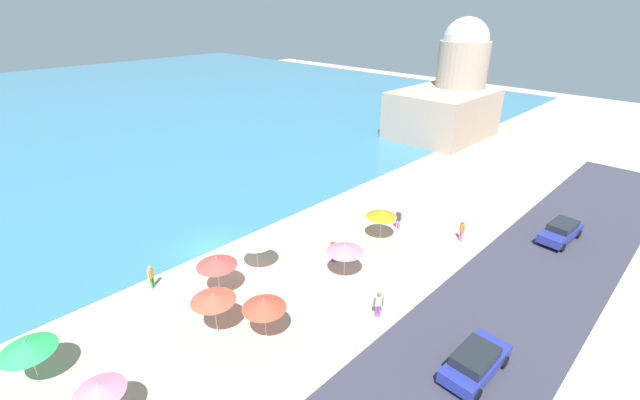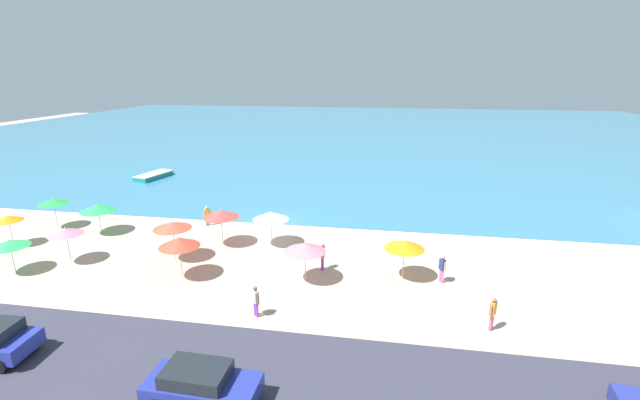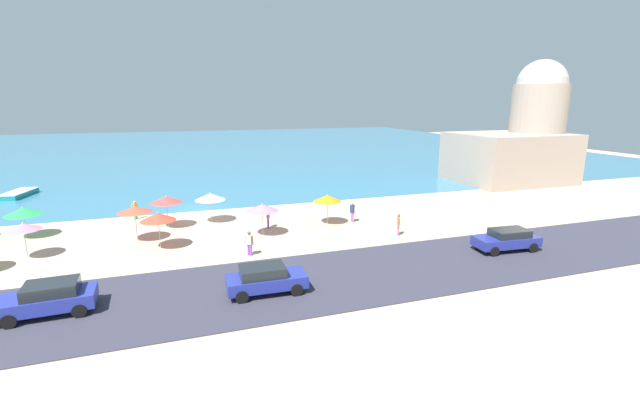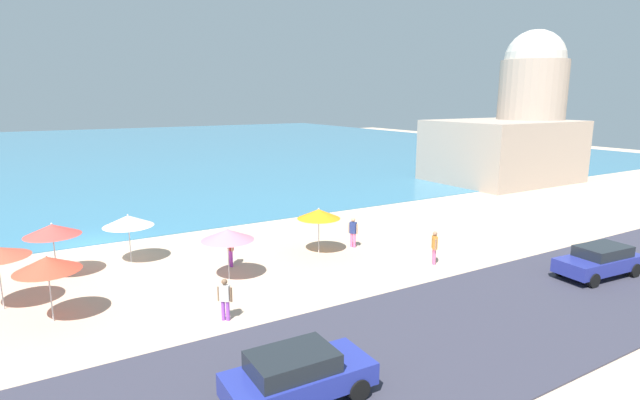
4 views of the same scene
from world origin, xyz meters
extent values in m
plane|color=#C9AB8F|center=(0.00, 0.00, 0.00)|extent=(160.00, 160.00, 0.00)
cube|color=teal|center=(0.00, 55.00, 0.03)|extent=(150.00, 110.00, 0.05)
cylinder|color=#B2B2B7|center=(-2.59, -9.64, 1.01)|extent=(0.05, 0.05, 2.01)
cone|color=#EA452E|center=(-2.59, -9.64, 2.23)|extent=(2.32, 2.32, 0.54)
sphere|color=silver|center=(-2.59, -9.64, 2.53)|extent=(0.08, 0.08, 0.08)
cylinder|color=#B2B2B7|center=(4.57, -8.89, 0.95)|extent=(0.05, 0.05, 1.90)
cone|color=pink|center=(4.57, -8.89, 2.10)|extent=(2.38, 2.38, 0.50)
sphere|color=silver|center=(4.57, -8.89, 2.38)|extent=(0.08, 0.08, 0.08)
cylinder|color=#B2B2B7|center=(-2.13, -4.61, 1.03)|extent=(0.05, 0.05, 2.07)
cone|color=#E7453E|center=(-2.13, -4.61, 2.27)|extent=(2.43, 2.43, 0.51)
sphere|color=silver|center=(-2.13, -4.61, 2.56)|extent=(0.08, 0.08, 0.08)
cylinder|color=#B2B2B7|center=(1.22, -4.07, 0.96)|extent=(0.05, 0.05, 1.92)
cone|color=white|center=(1.22, -4.07, 2.14)|extent=(2.44, 2.44, 0.54)
sphere|color=silver|center=(1.22, -4.07, 2.44)|extent=(0.08, 0.08, 0.08)
cylinder|color=#B2B2B7|center=(-4.18, -7.42, 1.09)|extent=(0.05, 0.05, 2.17)
cylinder|color=#B2B2B7|center=(10.07, -7.67, 0.97)|extent=(0.05, 0.05, 1.94)
cone|color=orange|center=(10.07, -7.67, 2.14)|extent=(2.27, 2.27, 0.50)
sphere|color=silver|center=(10.07, -7.67, 2.42)|extent=(0.08, 0.08, 0.08)
cylinder|color=purple|center=(2.97, -12.93, 0.39)|extent=(0.14, 0.14, 0.77)
cylinder|color=purple|center=(2.84, -12.81, 0.39)|extent=(0.14, 0.14, 0.77)
cube|color=silver|center=(2.90, -12.87, 1.08)|extent=(0.42, 0.40, 0.61)
sphere|color=brown|center=(2.90, -12.87, 1.51)|extent=(0.22, 0.22, 0.22)
cylinder|color=brown|center=(3.08, -13.03, 1.03)|extent=(0.09, 0.09, 0.55)
cylinder|color=brown|center=(2.72, -12.72, 1.03)|extent=(0.09, 0.09, 0.55)
cylinder|color=purple|center=(5.29, -7.36, 0.42)|extent=(0.14, 0.14, 0.84)
cylinder|color=purple|center=(5.30, -7.18, 0.42)|extent=(0.14, 0.14, 0.84)
cube|color=#BC3B40|center=(5.29, -7.27, 1.18)|extent=(0.24, 0.37, 0.67)
sphere|color=tan|center=(5.29, -7.27, 1.64)|extent=(0.22, 0.22, 0.22)
cylinder|color=tan|center=(5.28, -7.51, 1.13)|extent=(0.09, 0.09, 0.60)
cylinder|color=tan|center=(5.31, -7.03, 1.13)|extent=(0.09, 0.09, 0.60)
cylinder|color=#E36193|center=(14.08, -12.11, 0.40)|extent=(0.14, 0.14, 0.81)
cylinder|color=#E36193|center=(13.98, -12.26, 0.40)|extent=(0.14, 0.14, 0.81)
cube|color=orange|center=(14.03, -12.18, 1.12)|extent=(0.38, 0.42, 0.64)
sphere|color=#A07155|center=(14.03, -12.18, 1.57)|extent=(0.22, 0.22, 0.22)
cylinder|color=#A07155|center=(14.15, -11.98, 1.07)|extent=(0.09, 0.09, 0.57)
cylinder|color=#A07155|center=(13.90, -12.39, 1.07)|extent=(0.09, 0.09, 0.57)
cylinder|color=pink|center=(12.18, -7.68, 0.40)|extent=(0.14, 0.14, 0.80)
cylinder|color=pink|center=(12.27, -7.84, 0.40)|extent=(0.14, 0.14, 0.80)
cube|color=navy|center=(12.22, -7.76, 1.12)|extent=(0.37, 0.42, 0.63)
sphere|color=tan|center=(12.22, -7.76, 1.56)|extent=(0.22, 0.22, 0.22)
cylinder|color=tan|center=(12.11, -7.55, 1.07)|extent=(0.09, 0.09, 0.57)
cylinder|color=tan|center=(12.34, -7.97, 1.07)|extent=(0.09, 0.09, 0.57)
cube|color=navy|center=(2.80, -18.74, 0.69)|extent=(4.10, 1.84, 0.63)
cube|color=#1E2328|center=(2.60, -18.73, 1.26)|extent=(2.31, 1.59, 0.51)
cylinder|color=black|center=(4.20, -17.96, 0.38)|extent=(0.65, 0.24, 0.64)
cylinder|color=black|center=(4.16, -19.59, 0.38)|extent=(0.65, 0.24, 0.64)
cylinder|color=black|center=(1.44, -17.88, 0.38)|extent=(0.65, 0.24, 0.64)
cube|color=navy|center=(19.14, -17.46, 0.69)|extent=(4.37, 2.04, 0.62)
cube|color=#1E2328|center=(19.35, -17.48, 1.24)|extent=(2.49, 1.69, 0.48)
cylinder|color=black|center=(17.63, -18.15, 0.38)|extent=(0.66, 0.27, 0.64)
cylinder|color=black|center=(17.76, -16.54, 0.38)|extent=(0.66, 0.27, 0.64)
cylinder|color=black|center=(20.51, -18.38, 0.38)|extent=(0.66, 0.27, 0.64)
cylinder|color=black|center=(20.64, -16.77, 0.38)|extent=(0.66, 0.27, 0.64)
cube|color=tan|center=(37.57, 3.12, 2.96)|extent=(13.02, 10.20, 5.92)
cylinder|color=tan|center=(41.48, 3.12, 5.85)|extent=(6.48, 6.48, 11.70)
sphere|color=#BDB6AA|center=(41.48, 3.12, 11.70)|extent=(5.84, 5.84, 5.84)
camera|label=1|loc=(-13.23, -23.97, 16.32)|focal=24.00mm
camera|label=2|loc=(9.05, -30.56, 11.59)|focal=24.00mm
camera|label=3|loc=(-1.15, -39.02, 9.72)|focal=24.00mm
camera|label=4|loc=(-3.03, -29.46, 8.15)|focal=28.00mm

